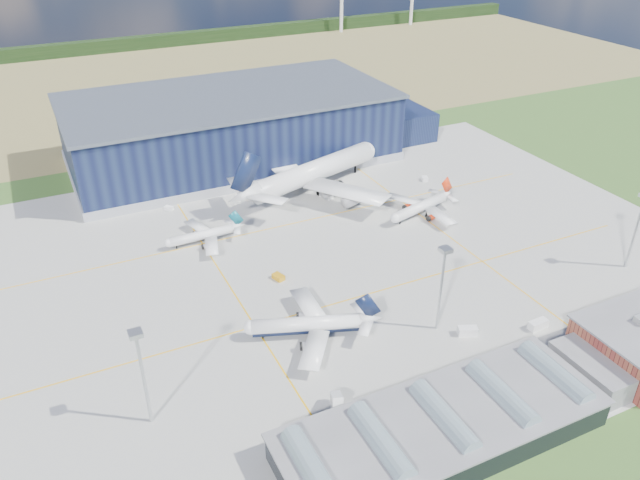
# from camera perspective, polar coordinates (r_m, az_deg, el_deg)

# --- Properties ---
(ground) EXTENTS (600.00, 600.00, 0.00)m
(ground) POSITION_cam_1_polar(r_m,az_deg,el_deg) (173.41, 2.19, -3.45)
(ground) COLOR #34551F
(ground) RESTS_ON ground
(apron) EXTENTS (220.00, 160.00, 0.08)m
(apron) POSITION_cam_1_polar(r_m,az_deg,el_deg) (180.87, 0.72, -1.87)
(apron) COLOR gray
(apron) RESTS_ON ground
(farmland) EXTENTS (600.00, 220.00, 0.01)m
(farmland) POSITION_cam_1_polar(r_m,az_deg,el_deg) (366.77, -14.50, 13.95)
(farmland) COLOR #92834E
(farmland) RESTS_ON ground
(treeline) EXTENTS (600.00, 8.00, 8.00)m
(treeline) POSITION_cam_1_polar(r_m,az_deg,el_deg) (442.44, -17.02, 16.79)
(treeline) COLOR black
(treeline) RESTS_ON ground
(hangar) EXTENTS (145.00, 62.00, 26.10)m
(hangar) POSITION_cam_1_polar(r_m,az_deg,el_deg) (248.05, -7.55, 9.95)
(hangar) COLOR #101635
(hangar) RESTS_ON ground
(glass_concourse) EXTENTS (78.00, 23.00, 8.60)m
(glass_concourse) POSITION_cam_1_polar(r_m,az_deg,el_deg) (129.80, 12.46, -15.91)
(glass_concourse) COLOR black
(glass_concourse) RESTS_ON ground
(light_mast_west) EXTENTS (2.60, 2.60, 23.00)m
(light_mast_west) POSITION_cam_1_polar(r_m,az_deg,el_deg) (126.30, -16.07, -10.75)
(light_mast_west) COLOR #B5B8BC
(light_mast_west) RESTS_ON ground
(light_mast_center) EXTENTS (2.60, 2.60, 23.00)m
(light_mast_center) POSITION_cam_1_polar(r_m,az_deg,el_deg) (148.66, 11.14, -3.22)
(light_mast_center) COLOR #B5B8BC
(light_mast_center) RESTS_ON ground
(light_mast_east) EXTENTS (2.60, 2.60, 23.00)m
(light_mast_east) POSITION_cam_1_polar(r_m,az_deg,el_deg) (191.28, 27.13, 1.73)
(light_mast_east) COLOR #B5B8BC
(light_mast_east) RESTS_ON ground
(airliner_navy) EXTENTS (42.95, 42.51, 10.99)m
(airliner_navy) POSITION_cam_1_polar(r_m,az_deg,el_deg) (149.22, -1.26, -7.10)
(airliner_navy) COLOR white
(airliner_navy) RESTS_ON ground
(airliner_red) EXTENTS (36.53, 36.07, 9.76)m
(airliner_red) POSITION_cam_1_polar(r_m,az_deg,el_deg) (205.62, 9.17, 3.43)
(airliner_red) COLOR white
(airliner_red) RESTS_ON ground
(airliner_widebody) EXTENTS (84.84, 83.90, 22.04)m
(airliner_widebody) POSITION_cam_1_polar(r_m,az_deg,el_deg) (218.55, -0.53, 7.24)
(airliner_widebody) COLOR white
(airliner_widebody) RESTS_ON ground
(airliner_regional) EXTENTS (26.01, 25.46, 8.32)m
(airliner_regional) POSITION_cam_1_polar(r_m,az_deg,el_deg) (190.84, -10.80, 0.81)
(airliner_regional) COLOR white
(airliner_regional) RESTS_ON ground
(gse_tug_a) EXTENTS (3.04, 3.94, 1.45)m
(gse_tug_a) POSITION_cam_1_polar(r_m,az_deg,el_deg) (172.53, -3.83, -3.40)
(gse_tug_a) COLOR orange
(gse_tug_a) RESTS_ON ground
(gse_tug_b) EXTENTS (2.89, 3.19, 1.15)m
(gse_tug_b) POSITION_cam_1_polar(r_m,az_deg,el_deg) (128.88, -3.22, -17.47)
(gse_tug_b) COLOR orange
(gse_tug_b) RESTS_ON ground
(gse_van_a) EXTENTS (5.11, 2.39, 2.19)m
(gse_van_a) POSITION_cam_1_polar(r_m,az_deg,el_deg) (163.27, 19.31, -7.30)
(gse_van_a) COLOR white
(gse_van_a) RESTS_ON ground
(gse_cart_a) EXTENTS (3.18, 3.71, 1.35)m
(gse_cart_a) POSITION_cam_1_polar(r_m,az_deg,el_deg) (233.13, 9.56, 5.54)
(gse_cart_a) COLOR white
(gse_cart_a) RESTS_ON ground
(gse_van_b) EXTENTS (3.66, 5.31, 2.22)m
(gse_van_b) POSITION_cam_1_polar(r_m,az_deg,el_deg) (216.68, 0.57, 4.15)
(gse_van_b) COLOR white
(gse_van_b) RESTS_ON ground
(gse_tug_c) EXTENTS (3.45, 4.10, 1.53)m
(gse_tug_c) POSITION_cam_1_polar(r_m,az_deg,el_deg) (218.58, -5.98, 4.12)
(gse_tug_c) COLOR orange
(gse_tug_c) RESTS_ON ground
(gse_cart_b) EXTENTS (3.26, 3.37, 1.22)m
(gse_cart_b) POSITION_cam_1_polar(r_m,az_deg,el_deg) (214.68, -13.67, 2.84)
(gse_cart_b) COLOR white
(gse_cart_b) RESTS_ON ground
(gse_van_c) EXTENTS (5.16, 3.91, 2.23)m
(gse_van_c) POSITION_cam_1_polar(r_m,az_deg,el_deg) (156.28, 13.35, -8.11)
(gse_van_c) COLOR white
(gse_van_c) RESTS_ON ground
(airstair) EXTENTS (3.91, 5.90, 3.51)m
(airstair) POSITION_cam_1_polar(r_m,az_deg,el_deg) (132.65, 1.54, -14.95)
(airstair) COLOR white
(airstair) RESTS_ON ground
(car_b) EXTENTS (3.54, 2.27, 1.10)m
(car_b) POSITION_cam_1_polar(r_m,az_deg,el_deg) (151.37, -0.20, -8.84)
(car_b) COLOR #99999E
(car_b) RESTS_ON ground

